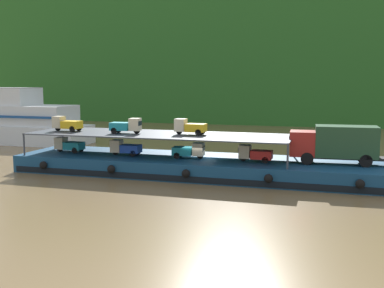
% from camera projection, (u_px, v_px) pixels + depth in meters
% --- Properties ---
extents(ground_plane, '(400.00, 400.00, 0.00)m').
position_uv_depth(ground_plane, '(199.00, 175.00, 40.48)').
color(ground_plane, brown).
extents(hillside_far_bank, '(116.85, 33.51, 30.53)m').
position_uv_depth(hillside_far_bank, '(279.00, 38.00, 97.09)').
color(hillside_far_bank, '#286023').
rests_on(hillside_far_bank, ground).
extents(cargo_barge, '(32.70, 7.83, 1.50)m').
position_uv_depth(cargo_barge, '(199.00, 166.00, 40.35)').
color(cargo_barge, navy).
rests_on(cargo_barge, ground).
extents(covered_lorry, '(7.93, 2.58, 3.10)m').
position_uv_depth(covered_lorry, '(336.00, 143.00, 37.17)').
color(covered_lorry, maroon).
rests_on(covered_lorry, cargo_barge).
extents(cargo_rack, '(23.50, 6.49, 2.00)m').
position_uv_depth(cargo_rack, '(158.00, 134.00, 41.08)').
color(cargo_rack, '#383D47').
rests_on(cargo_rack, cargo_barge).
extents(mini_truck_lower_stern, '(2.77, 1.25, 1.38)m').
position_uv_depth(mini_truck_lower_stern, '(69.00, 145.00, 43.46)').
color(mini_truck_lower_stern, teal).
rests_on(mini_truck_lower_stern, cargo_barge).
extents(mini_truck_lower_aft, '(2.75, 1.22, 1.38)m').
position_uv_depth(mini_truck_lower_aft, '(125.00, 148.00, 41.58)').
color(mini_truck_lower_aft, '#1E47B7').
rests_on(mini_truck_lower_aft, cargo_barge).
extents(mini_truck_lower_mid, '(2.78, 1.26, 1.38)m').
position_uv_depth(mini_truck_lower_mid, '(189.00, 150.00, 39.94)').
color(mini_truck_lower_mid, teal).
rests_on(mini_truck_lower_mid, cargo_barge).
extents(mini_truck_lower_fore, '(2.78, 1.27, 1.38)m').
position_uv_depth(mini_truck_lower_fore, '(255.00, 154.00, 38.23)').
color(mini_truck_lower_fore, red).
rests_on(mini_truck_lower_fore, cargo_barge).
extents(mini_truck_upper_stern, '(2.79, 1.29, 1.38)m').
position_uv_depth(mini_truck_upper_stern, '(67.00, 124.00, 43.09)').
color(mini_truck_upper_stern, gold).
rests_on(mini_truck_upper_stern, cargo_rack).
extents(mini_truck_upper_mid, '(2.80, 1.30, 1.38)m').
position_uv_depth(mini_truck_upper_mid, '(126.00, 126.00, 41.18)').
color(mini_truck_upper_mid, teal).
rests_on(mini_truck_upper_mid, cargo_rack).
extents(mini_truck_upper_fore, '(2.78, 1.27, 1.38)m').
position_uv_depth(mini_truck_upper_fore, '(190.00, 127.00, 40.25)').
color(mini_truck_upper_fore, gold).
rests_on(mini_truck_upper_fore, cargo_rack).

